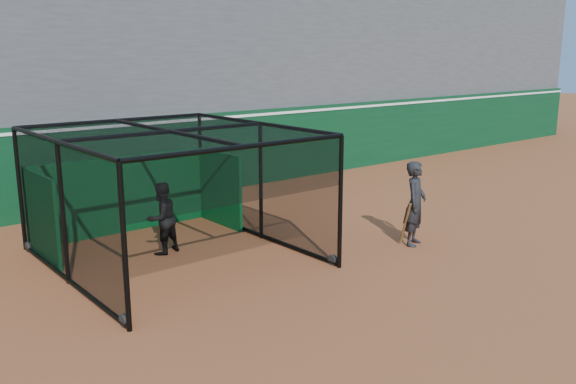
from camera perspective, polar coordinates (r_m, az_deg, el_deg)
ground at (r=11.56m, az=2.60°, el=-9.19°), size 120.00×120.00×0.00m
outfield_wall at (r=18.21m, az=-15.54°, el=2.75°), size 50.00×0.50×2.50m
grandstand at (r=21.46m, az=-20.29°, el=12.47°), size 50.00×7.85×8.95m
batting_cage at (r=13.15m, az=-10.75°, el=-0.39°), size 4.75×5.47×2.76m
batter at (r=13.66m, az=-11.74°, el=-2.42°), size 0.91×0.79×1.60m
on_deck_player at (r=14.24m, az=11.81°, el=-1.07°), size 0.85×0.73×1.96m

